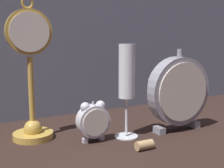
# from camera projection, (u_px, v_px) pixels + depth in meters

# --- Properties ---
(ground_plane) EXTENTS (4.00, 4.00, 0.00)m
(ground_plane) POSITION_uv_depth(u_px,v_px,m) (127.00, 143.00, 0.77)
(ground_plane) COLOR black
(fabric_backdrop_drape) EXTENTS (1.66, 0.01, 0.72)m
(fabric_backdrop_drape) POSITION_uv_depth(u_px,v_px,m) (76.00, 3.00, 0.99)
(fabric_backdrop_drape) COLOR slate
(fabric_backdrop_drape) RESTS_ON ground_plane
(pocket_watch_on_stand) EXTENTS (0.11, 0.10, 0.35)m
(pocket_watch_on_stand) POSITION_uv_depth(u_px,v_px,m) (31.00, 83.00, 0.77)
(pocket_watch_on_stand) COLOR gold
(pocket_watch_on_stand) RESTS_ON ground_plane
(alarm_clock_twin_bell) EXTENTS (0.08, 0.03, 0.10)m
(alarm_clock_twin_bell) POSITION_uv_depth(u_px,v_px,m) (93.00, 120.00, 0.76)
(alarm_clock_twin_bell) COLOR silver
(alarm_clock_twin_bell) RESTS_ON ground_plane
(mantel_clock_silver) EXTENTS (0.19, 0.04, 0.22)m
(mantel_clock_silver) POSITION_uv_depth(u_px,v_px,m) (179.00, 91.00, 0.85)
(mantel_clock_silver) COLOR gray
(mantel_clock_silver) RESTS_ON ground_plane
(champagne_flute) EXTENTS (0.06, 0.06, 0.24)m
(champagne_flute) POSITION_uv_depth(u_px,v_px,m) (127.00, 78.00, 0.78)
(champagne_flute) COLOR silver
(champagne_flute) RESTS_ON ground_plane
(wine_cork) EXTENTS (0.04, 0.02, 0.02)m
(wine_cork) POSITION_uv_depth(u_px,v_px,m) (144.00, 145.00, 0.72)
(wine_cork) COLOR tan
(wine_cork) RESTS_ON ground_plane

